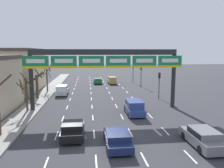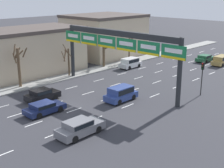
{
  "view_description": "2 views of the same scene",
  "coord_description": "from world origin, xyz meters",
  "px_view_note": "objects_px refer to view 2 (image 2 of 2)",
  "views": [
    {
      "loc": [
        -2.09,
        -17.75,
        7.27
      ],
      "look_at": [
        0.62,
        6.99,
        3.64
      ],
      "focal_mm": 35.0,
      "sensor_mm": 36.0,
      "label": 1
    },
    {
      "loc": [
        26.27,
        -18.7,
        12.33
      ],
      "look_at": [
        2.61,
        5.9,
        2.09
      ],
      "focal_mm": 50.0,
      "sensor_mm": 36.0,
      "label": 2
    }
  ],
  "objects_px": {
    "suv_blue": "(121,93)",
    "car_green": "(205,58)",
    "tree_bare_furthest": "(68,60)",
    "tree_bare_closest": "(130,47)",
    "car_navy": "(44,107)",
    "suv_gold": "(222,60)",
    "traffic_light_near_gantry": "(202,72)",
    "car_grey": "(80,127)",
    "tree_bare_third": "(19,64)",
    "suv_white": "(130,62)",
    "car_black": "(42,94)",
    "tree_bare_second": "(104,53)",
    "sign_gantry": "(118,43)"
  },
  "relations": [
    {
      "from": "suv_blue",
      "to": "tree_bare_furthest",
      "type": "distance_m",
      "value": 13.22
    },
    {
      "from": "suv_gold",
      "to": "car_black",
      "type": "xyz_separation_m",
      "value": [
        -6.9,
        -31.91,
        -0.17
      ]
    },
    {
      "from": "suv_white",
      "to": "car_grey",
      "type": "distance_m",
      "value": 25.96
    },
    {
      "from": "suv_blue",
      "to": "car_green",
      "type": "bearing_deg",
      "value": 96.88
    },
    {
      "from": "tree_bare_furthest",
      "to": "car_grey",
      "type": "bearing_deg",
      "value": -35.6
    },
    {
      "from": "car_navy",
      "to": "suv_white",
      "type": "distance_m",
      "value": 22.58
    },
    {
      "from": "traffic_light_near_gantry",
      "to": "tree_bare_closest",
      "type": "bearing_deg",
      "value": 156.36
    },
    {
      "from": "car_green",
      "to": "car_black",
      "type": "xyz_separation_m",
      "value": [
        -3.56,
        -32.31,
        0.06
      ]
    },
    {
      "from": "tree_bare_third",
      "to": "sign_gantry",
      "type": "bearing_deg",
      "value": 39.59
    },
    {
      "from": "car_green",
      "to": "tree_bare_closest",
      "type": "bearing_deg",
      "value": -134.96
    },
    {
      "from": "car_black",
      "to": "tree_bare_second",
      "type": "bearing_deg",
      "value": 111.39
    },
    {
      "from": "car_navy",
      "to": "suv_gold",
      "type": "bearing_deg",
      "value": 84.44
    },
    {
      "from": "car_green",
      "to": "suv_gold",
      "type": "bearing_deg",
      "value": -6.85
    },
    {
      "from": "car_green",
      "to": "car_black",
      "type": "height_order",
      "value": "car_black"
    },
    {
      "from": "car_grey",
      "to": "suv_gold",
      "type": "bearing_deg",
      "value": 95.35
    },
    {
      "from": "car_navy",
      "to": "tree_bare_closest",
      "type": "height_order",
      "value": "tree_bare_closest"
    },
    {
      "from": "car_navy",
      "to": "car_black",
      "type": "xyz_separation_m",
      "value": [
        -3.58,
        2.18,
        0.07
      ]
    },
    {
      "from": "car_black",
      "to": "suv_white",
      "type": "bearing_deg",
      "value": 99.14
    },
    {
      "from": "tree_bare_furthest",
      "to": "tree_bare_closest",
      "type": "bearing_deg",
      "value": 89.61
    },
    {
      "from": "traffic_light_near_gantry",
      "to": "car_navy",
      "type": "bearing_deg",
      "value": -117.86
    },
    {
      "from": "suv_white",
      "to": "car_grey",
      "type": "relative_size",
      "value": 0.89
    },
    {
      "from": "suv_blue",
      "to": "tree_bare_furthest",
      "type": "bearing_deg",
      "value": 169.1
    },
    {
      "from": "car_black",
      "to": "car_grey",
      "type": "bearing_deg",
      "value": -16.03
    },
    {
      "from": "car_navy",
      "to": "tree_bare_closest",
      "type": "bearing_deg",
      "value": 111.26
    },
    {
      "from": "suv_white",
      "to": "tree_bare_furthest",
      "type": "distance_m",
      "value": 11.17
    },
    {
      "from": "suv_gold",
      "to": "car_black",
      "type": "distance_m",
      "value": 32.65
    },
    {
      "from": "suv_blue",
      "to": "car_green",
      "type": "relative_size",
      "value": 1.03
    },
    {
      "from": "car_green",
      "to": "suv_gold",
      "type": "relative_size",
      "value": 0.88
    },
    {
      "from": "sign_gantry",
      "to": "car_black",
      "type": "xyz_separation_m",
      "value": [
        -3.48,
        -9.16,
        -5.31
      ]
    },
    {
      "from": "tree_bare_third",
      "to": "suv_gold",
      "type": "bearing_deg",
      "value": 66.7
    },
    {
      "from": "car_grey",
      "to": "tree_bare_closest",
      "type": "distance_m",
      "value": 30.35
    },
    {
      "from": "suv_gold",
      "to": "suv_white",
      "type": "bearing_deg",
      "value": -128.65
    },
    {
      "from": "car_green",
      "to": "tree_bare_third",
      "type": "bearing_deg",
      "value": -107.69
    },
    {
      "from": "suv_gold",
      "to": "car_green",
      "type": "bearing_deg",
      "value": 173.15
    },
    {
      "from": "suv_blue",
      "to": "car_black",
      "type": "relative_size",
      "value": 1.03
    },
    {
      "from": "car_black",
      "to": "car_navy",
      "type": "bearing_deg",
      "value": -31.34
    },
    {
      "from": "sign_gantry",
      "to": "tree_bare_closest",
      "type": "relative_size",
      "value": 3.97
    },
    {
      "from": "sign_gantry",
      "to": "suv_blue",
      "type": "xyz_separation_m",
      "value": [
        3.22,
        -2.87,
        -5.1
      ]
    },
    {
      "from": "car_grey",
      "to": "tree_bare_third",
      "type": "relative_size",
      "value": 0.81
    },
    {
      "from": "suv_blue",
      "to": "tree_bare_furthest",
      "type": "xyz_separation_m",
      "value": [
        -12.88,
        2.48,
        1.63
      ]
    },
    {
      "from": "car_navy",
      "to": "suv_blue",
      "type": "distance_m",
      "value": 9.04
    },
    {
      "from": "suv_white",
      "to": "suv_blue",
      "type": "height_order",
      "value": "suv_blue"
    },
    {
      "from": "suv_white",
      "to": "tree_bare_furthest",
      "type": "relative_size",
      "value": 0.85
    },
    {
      "from": "tree_bare_second",
      "to": "car_green",
      "type": "bearing_deg",
      "value": 56.9
    },
    {
      "from": "tree_bare_second",
      "to": "sign_gantry",
      "type": "bearing_deg",
      "value": -37.11
    },
    {
      "from": "car_grey",
      "to": "suv_blue",
      "type": "bearing_deg",
      "value": 110.56
    },
    {
      "from": "traffic_light_near_gantry",
      "to": "tree_bare_second",
      "type": "bearing_deg",
      "value": 173.34
    },
    {
      "from": "car_grey",
      "to": "traffic_light_near_gantry",
      "type": "xyz_separation_m",
      "value": [
        2.26,
        17.47,
        2.21
      ]
    },
    {
      "from": "suv_blue",
      "to": "tree_bare_third",
      "type": "xyz_separation_m",
      "value": [
        -13.14,
        -5.33,
        2.22
      ]
    },
    {
      "from": "car_grey",
      "to": "tree_bare_second",
      "type": "distance_m",
      "value": 25.88
    }
  ]
}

